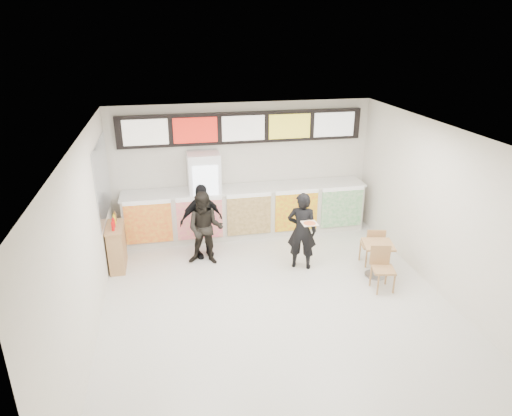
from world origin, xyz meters
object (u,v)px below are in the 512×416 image
object	(u,v)px
drinks_fridge	(205,196)
customer_left	(205,229)
condiment_ledge	(117,246)
customer_main	(302,231)
customer_mid	(201,221)
service_counter	(246,211)
cafe_table	(377,254)

from	to	relation	value
drinks_fridge	customer_left	xyz separation A→B (m)	(-0.13, -1.26, -0.23)
condiment_ledge	drinks_fridge	bearing A→B (deg)	30.02
drinks_fridge	customer_left	size ratio (longest dim) A/B	1.30
customer_left	customer_main	bearing A→B (deg)	-1.85
drinks_fridge	customer_mid	bearing A→B (deg)	-100.55
condiment_ledge	customer_mid	bearing A→B (deg)	6.04
service_counter	customer_mid	xyz separation A→B (m)	(-1.10, -0.89, 0.22)
drinks_fridge	condiment_ledge	size ratio (longest dim) A/B	1.85
customer_left	condiment_ledge	size ratio (longest dim) A/B	1.43
customer_mid	condiment_ledge	size ratio (longest dim) A/B	1.48
customer_main	drinks_fridge	bearing A→B (deg)	-23.73
customer_main	customer_mid	bearing A→B (deg)	-2.77
drinks_fridge	condiment_ledge	bearing A→B (deg)	-149.98
customer_main	cafe_table	size ratio (longest dim) A/B	1.09
customer_main	customer_mid	world-z (taller)	customer_main
drinks_fridge	customer_mid	world-z (taller)	drinks_fridge
service_counter	customer_left	bearing A→B (deg)	-130.47
customer_main	customer_left	xyz separation A→B (m)	(-1.86, 0.54, -0.03)
drinks_fridge	customer_main	size ratio (longest dim) A/B	1.25
service_counter	drinks_fridge	xyz separation A→B (m)	(-0.93, 0.02, 0.43)
customer_mid	cafe_table	xyz separation A→B (m)	(3.23, -1.53, -0.32)
service_counter	condiment_ledge	distance (m)	3.02
drinks_fridge	cafe_table	xyz separation A→B (m)	(3.06, -2.44, -0.52)
service_counter	drinks_fridge	size ratio (longest dim) A/B	2.78
service_counter	cafe_table	distance (m)	3.22
drinks_fridge	condiment_ledge	world-z (taller)	drinks_fridge
cafe_table	customer_left	bearing A→B (deg)	172.03
customer_main	customer_mid	xyz separation A→B (m)	(-1.90, 0.89, -0.00)
customer_left	customer_mid	size ratio (longest dim) A/B	0.97
customer_main	customer_left	bearing A→B (deg)	6.17
drinks_fridge	customer_left	bearing A→B (deg)	-95.71
service_counter	drinks_fridge	world-z (taller)	drinks_fridge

